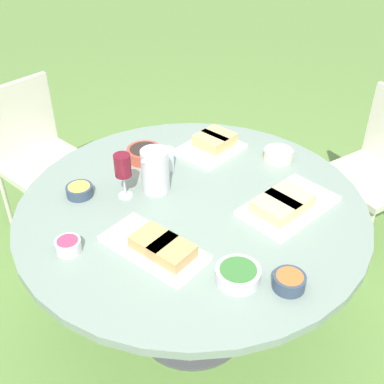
# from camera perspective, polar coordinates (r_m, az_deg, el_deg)

# --- Properties ---
(ground_plane) EXTENTS (40.00, 40.00, 0.00)m
(ground_plane) POSITION_cam_1_polar(r_m,az_deg,el_deg) (2.47, 0.00, -15.25)
(ground_plane) COLOR #668E42
(dining_table) EXTENTS (1.42, 1.42, 0.74)m
(dining_table) POSITION_cam_1_polar(r_m,az_deg,el_deg) (2.02, 0.00, -3.67)
(dining_table) COLOR #4C4C51
(dining_table) RESTS_ON ground_plane
(chair_near_left) EXTENTS (0.47, 0.45, 0.89)m
(chair_near_left) POSITION_cam_1_polar(r_m,az_deg,el_deg) (2.89, -18.19, 4.87)
(chair_near_left) COLOR beige
(chair_near_left) RESTS_ON ground_plane
(chair_far_back) EXTENTS (0.50, 0.52, 0.89)m
(chair_far_back) POSITION_cam_1_polar(r_m,az_deg,el_deg) (2.81, 21.64, 3.21)
(chair_far_back) COLOR beige
(chair_far_back) RESTS_ON ground_plane
(water_pitcher) EXTENTS (0.13, 0.12, 0.19)m
(water_pitcher) POSITION_cam_1_polar(r_m,az_deg,el_deg) (1.99, -4.39, 2.53)
(water_pitcher) COLOR silver
(water_pitcher) RESTS_ON dining_table
(wine_glass) EXTENTS (0.07, 0.07, 0.20)m
(wine_glass) POSITION_cam_1_polar(r_m,az_deg,el_deg) (1.94, -8.22, 2.95)
(wine_glass) COLOR silver
(wine_glass) RESTS_ON dining_table
(platter_bread_main) EXTENTS (0.40, 0.25, 0.07)m
(platter_bread_main) POSITION_cam_1_polar(r_m,az_deg,el_deg) (1.94, 11.02, -1.47)
(platter_bread_main) COLOR white
(platter_bread_main) RESTS_ON dining_table
(platter_charcuterie) EXTENTS (0.23, 0.41, 0.07)m
(platter_charcuterie) POSITION_cam_1_polar(r_m,az_deg,el_deg) (1.72, -4.03, -6.55)
(platter_charcuterie) COLOR white
(platter_charcuterie) RESTS_ON dining_table
(platter_sandwich_side) EXTENTS (0.30, 0.25, 0.07)m
(platter_sandwich_side) POSITION_cam_1_polar(r_m,az_deg,el_deg) (2.30, 2.47, 5.72)
(platter_sandwich_side) COLOR white
(platter_sandwich_side) RESTS_ON dining_table
(bowl_fries) EXTENTS (0.11, 0.11, 0.05)m
(bowl_fries) POSITION_cam_1_polar(r_m,az_deg,el_deg) (2.04, -13.19, 0.20)
(bowl_fries) COLOR #334256
(bowl_fries) RESTS_ON dining_table
(bowl_salad) EXTENTS (0.15, 0.15, 0.05)m
(bowl_salad) POSITION_cam_1_polar(r_m,az_deg,el_deg) (1.62, 5.47, -9.67)
(bowl_salad) COLOR silver
(bowl_salad) RESTS_ON dining_table
(bowl_olives) EXTENTS (0.16, 0.16, 0.05)m
(bowl_olives) POSITION_cam_1_polar(r_m,az_deg,el_deg) (2.24, -5.65, 4.60)
(bowl_olives) COLOR #B74733
(bowl_olives) RESTS_ON dining_table
(bowl_dip_red) EXTENTS (0.09, 0.09, 0.05)m
(bowl_dip_red) POSITION_cam_1_polar(r_m,az_deg,el_deg) (1.77, -14.45, -6.13)
(bowl_dip_red) COLOR silver
(bowl_dip_red) RESTS_ON dining_table
(bowl_dip_cream) EXTENTS (0.13, 0.13, 0.05)m
(bowl_dip_cream) POSITION_cam_1_polar(r_m,az_deg,el_deg) (2.26, 10.20, 4.44)
(bowl_dip_cream) COLOR beige
(bowl_dip_cream) RESTS_ON dining_table
(bowl_roasted_veg) EXTENTS (0.11, 0.11, 0.05)m
(bowl_roasted_veg) POSITION_cam_1_polar(r_m,az_deg,el_deg) (1.63, 11.44, -10.29)
(bowl_roasted_veg) COLOR #334256
(bowl_roasted_veg) RESTS_ON dining_table
(cup_water_near) EXTENTS (0.07, 0.07, 0.11)m
(cup_water_near) POSITION_cam_1_polar(r_m,az_deg,el_deg) (2.14, -3.06, 3.88)
(cup_water_near) COLOR silver
(cup_water_near) RESTS_ON dining_table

